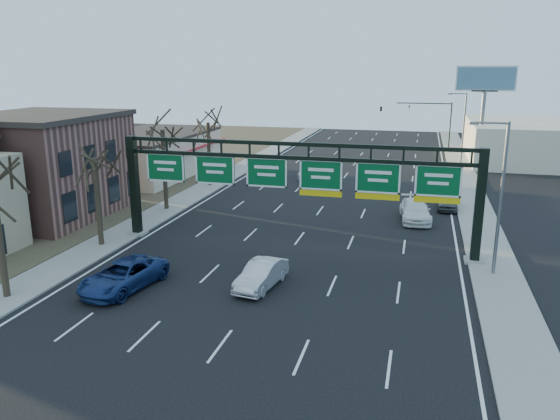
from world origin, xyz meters
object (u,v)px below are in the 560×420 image
(sign_gantry, at_px, (296,181))
(car_silver_sedan, at_px, (261,275))
(car_blue_suv, at_px, (123,275))
(car_white_wagon, at_px, (415,210))

(sign_gantry, relative_size, car_silver_sedan, 5.61)
(car_blue_suv, relative_size, car_silver_sedan, 1.27)
(car_silver_sedan, height_order, car_white_wagon, car_white_wagon)
(sign_gantry, xyz_separation_m, car_blue_suv, (-7.58, -9.31, -3.85))
(sign_gantry, bearing_deg, car_blue_suv, -129.13)
(car_blue_suv, height_order, car_white_wagon, car_white_wagon)
(sign_gantry, bearing_deg, car_silver_sedan, -92.24)
(sign_gantry, relative_size, car_blue_suv, 4.40)
(car_silver_sedan, relative_size, car_white_wagon, 0.80)
(sign_gantry, distance_m, car_silver_sedan, 8.17)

